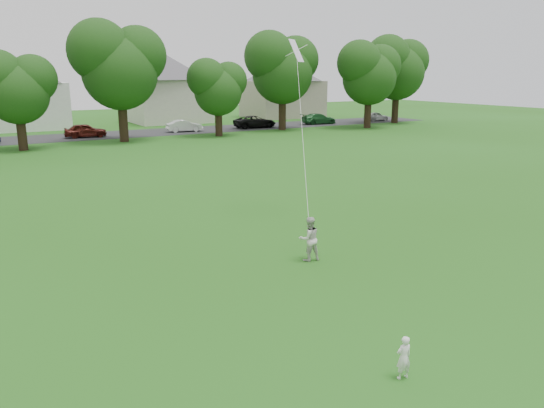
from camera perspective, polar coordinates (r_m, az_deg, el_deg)
ground at (r=13.32m, az=-0.82°, el=-12.21°), size 160.00×160.00×0.00m
street at (r=53.08m, az=-23.75°, el=6.43°), size 90.00×7.00×0.01m
toddler at (r=11.09m, az=13.97°, el=-15.73°), size 0.36×0.26×0.91m
older_boy at (r=16.96m, az=4.02°, el=-3.75°), size 0.77×0.63×1.44m
kite at (r=19.20m, az=3.26°, el=7.99°), size 1.90×3.07×8.19m
tree_row at (r=47.59m, az=-19.28°, el=13.96°), size 83.61×9.24×10.52m
parked_cars at (r=53.05m, az=-17.14°, el=7.65°), size 71.42×2.54×1.29m
house_row at (r=62.76m, az=-24.91°, el=11.62°), size 77.19×13.63×10.16m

